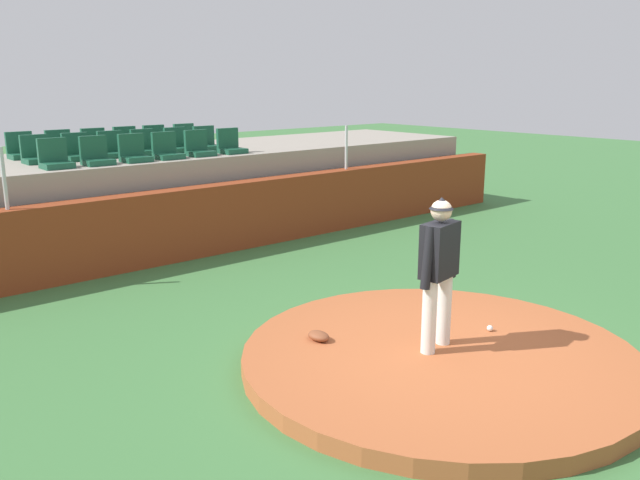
% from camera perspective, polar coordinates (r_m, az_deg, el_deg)
% --- Properties ---
extents(ground_plane, '(60.00, 60.00, 0.00)m').
position_cam_1_polar(ground_plane, '(7.73, 10.40, -10.75)').
color(ground_plane, '#3D733B').
extents(pitchers_mound, '(4.51, 4.51, 0.19)m').
position_cam_1_polar(pitchers_mound, '(7.69, 10.43, -10.11)').
color(pitchers_mound, '#AA572F').
rests_on(pitchers_mound, ground_plane).
extents(pitcher, '(0.71, 0.34, 1.75)m').
position_cam_1_polar(pitcher, '(7.38, 10.34, -1.94)').
color(pitcher, silver).
rests_on(pitcher, pitchers_mound).
extents(baseball, '(0.07, 0.07, 0.07)m').
position_cam_1_polar(baseball, '(8.32, 14.60, -7.46)').
color(baseball, white).
rests_on(baseball, pitchers_mound).
extents(fielding_glove, '(0.22, 0.31, 0.11)m').
position_cam_1_polar(fielding_glove, '(7.78, -0.12, -8.36)').
color(fielding_glove, brown).
rests_on(fielding_glove, pitchers_mound).
extents(brick_barrier, '(17.81, 0.40, 1.29)m').
position_cam_1_polar(brick_barrier, '(12.03, -12.22, 1.33)').
color(brick_barrier, maroon).
rests_on(brick_barrier, ground_plane).
extents(fence_post_left, '(0.06, 0.06, 0.94)m').
position_cam_1_polar(fence_post_left, '(10.82, -25.84, 4.85)').
color(fence_post_left, silver).
rests_on(fence_post_left, brick_barrier).
extents(fence_post_right, '(0.06, 0.06, 0.94)m').
position_cam_1_polar(fence_post_right, '(14.23, 2.30, 8.06)').
color(fence_post_right, silver).
rests_on(fence_post_right, brick_barrier).
extents(bleacher_platform, '(16.83, 3.39, 1.72)m').
position_cam_1_polar(bleacher_platform, '(13.84, -16.45, 3.61)').
color(bleacher_platform, gray).
rests_on(bleacher_platform, ground_plane).
extents(stadium_chair_0, '(0.48, 0.44, 0.50)m').
position_cam_1_polar(stadium_chair_0, '(12.01, -22.11, 6.58)').
color(stadium_chair_0, '#184F37').
rests_on(stadium_chair_0, bleacher_platform).
extents(stadium_chair_1, '(0.48, 0.44, 0.50)m').
position_cam_1_polar(stadium_chair_1, '(12.23, -18.95, 6.96)').
color(stadium_chair_1, '#184F37').
rests_on(stadium_chair_1, bleacher_platform).
extents(stadium_chair_2, '(0.48, 0.44, 0.50)m').
position_cam_1_polar(stadium_chair_2, '(12.50, -15.92, 7.31)').
color(stadium_chair_2, '#184F37').
rests_on(stadium_chair_2, bleacher_platform).
extents(stadium_chair_3, '(0.48, 0.44, 0.50)m').
position_cam_1_polar(stadium_chair_3, '(12.79, -13.22, 7.61)').
color(stadium_chair_3, '#184F37').
rests_on(stadium_chair_3, bleacher_platform).
extents(stadium_chair_4, '(0.48, 0.44, 0.50)m').
position_cam_1_polar(stadium_chair_4, '(13.16, -10.54, 7.91)').
color(stadium_chair_4, '#184F37').
rests_on(stadium_chair_4, bleacher_platform).
extents(stadium_chair_5, '(0.48, 0.44, 0.50)m').
position_cam_1_polar(stadium_chair_5, '(13.53, -7.82, 8.17)').
color(stadium_chair_5, '#184F37').
rests_on(stadium_chair_5, bleacher_platform).
extents(stadium_chair_6, '(0.48, 0.44, 0.50)m').
position_cam_1_polar(stadium_chair_6, '(12.86, -23.47, 6.87)').
color(stadium_chair_6, '#184F37').
rests_on(stadium_chair_6, bleacher_platform).
extents(stadium_chair_7, '(0.48, 0.44, 0.50)m').
position_cam_1_polar(stadium_chair_7, '(13.06, -20.39, 7.24)').
color(stadium_chair_7, '#184F37').
rests_on(stadium_chair_7, bleacher_platform).
extents(stadium_chair_8, '(0.48, 0.44, 0.50)m').
position_cam_1_polar(stadium_chair_8, '(13.33, -17.66, 7.57)').
color(stadium_chair_8, '#184F37').
rests_on(stadium_chair_8, bleacher_platform).
extents(stadium_chair_9, '(0.48, 0.44, 0.50)m').
position_cam_1_polar(stadium_chair_9, '(13.61, -15.02, 7.86)').
color(stadium_chair_9, '#184F37').
rests_on(stadium_chair_9, bleacher_platform).
extents(stadium_chair_10, '(0.48, 0.44, 0.50)m').
position_cam_1_polar(stadium_chair_10, '(13.96, -12.31, 8.15)').
color(stadium_chair_10, '#184F37').
rests_on(stadium_chair_10, bleacher_platform).
extents(stadium_chair_11, '(0.48, 0.44, 0.50)m').
position_cam_1_polar(stadium_chair_11, '(14.25, -9.88, 8.38)').
color(stadium_chair_11, '#184F37').
rests_on(stadium_chair_11, bleacher_platform).
extents(stadium_chair_12, '(0.48, 0.44, 0.50)m').
position_cam_1_polar(stadium_chair_12, '(13.72, -24.58, 7.13)').
color(stadium_chair_12, '#184F37').
rests_on(stadium_chair_12, bleacher_platform).
extents(stadium_chair_13, '(0.48, 0.44, 0.50)m').
position_cam_1_polar(stadium_chair_13, '(13.93, -21.70, 7.49)').
color(stadium_chair_13, '#184F37').
rests_on(stadium_chair_13, bleacher_platform).
extents(stadium_chair_14, '(0.48, 0.44, 0.50)m').
position_cam_1_polar(stadium_chair_14, '(14.15, -18.99, 7.80)').
color(stadium_chair_14, '#184F37').
rests_on(stadium_chair_14, bleacher_platform).
extents(stadium_chair_15, '(0.48, 0.44, 0.50)m').
position_cam_1_polar(stadium_chair_15, '(14.46, -16.47, 8.10)').
color(stadium_chair_15, '#184F37').
rests_on(stadium_chair_15, bleacher_platform).
extents(stadium_chair_16, '(0.48, 0.44, 0.50)m').
position_cam_1_polar(stadium_chair_16, '(14.74, -14.09, 8.35)').
color(stadium_chair_16, '#184F37').
rests_on(stadium_chair_16, bleacher_platform).
extents(stadium_chair_17, '(0.48, 0.44, 0.50)m').
position_cam_1_polar(stadium_chair_17, '(15.06, -11.58, 8.59)').
color(stadium_chair_17, '#184F37').
rests_on(stadium_chair_17, bleacher_platform).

